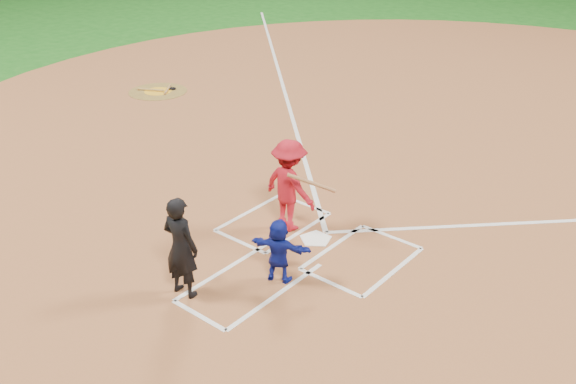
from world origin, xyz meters
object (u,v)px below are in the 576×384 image
Objects in this scene: home_plate at (316,239)px; on_deck_circle at (158,91)px; umpire at (181,247)px; batter_at_plate at (289,185)px; catcher at (279,251)px.

home_plate reaches higher than on_deck_circle.
batter_at_plate is at bearing -96.40° from umpire.
batter_at_plate reaches higher than umpire.
home_plate is 1.48m from catcher.
batter_at_plate is (-0.62, 0.03, 0.84)m from home_plate.
umpire is (-0.88, -1.20, 0.28)m from catcher.
batter_at_plate is (8.05, -3.72, 0.84)m from on_deck_circle.
umpire is 2.58m from batter_at_plate.
batter_at_plate reaches higher than catcher.
on_deck_circle is (-8.68, 3.75, -0.00)m from home_plate.
catcher is 1.52m from umpire.
catcher reaches higher than home_plate.
on_deck_circle is at bearing -45.15° from umpire.
catcher is at bearing -133.70° from umpire.
on_deck_circle is 10.34m from catcher.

